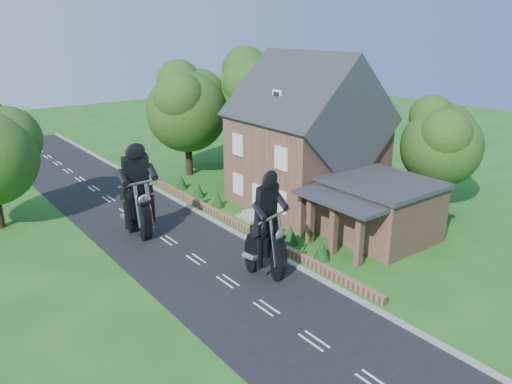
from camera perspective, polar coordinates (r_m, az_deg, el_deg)
ground at (r=24.41m, az=-3.25°, el=-10.17°), size 120.00×120.00×0.00m
road at (r=24.41m, az=-3.25°, el=-10.15°), size 7.00×80.00×0.02m
kerb at (r=26.35m, az=3.39°, el=-7.75°), size 0.30×80.00×0.12m
garden_wall at (r=30.25m, az=-1.83°, el=-3.84°), size 0.30×22.00×0.40m
house at (r=33.49m, az=5.79°, el=5.74°), size 9.54×8.64×10.24m
annex at (r=29.34m, az=13.77°, el=-1.83°), size 7.05×5.94×3.44m
tree_annex_side at (r=34.80m, az=20.66°, el=5.71°), size 5.64×5.20×7.48m
tree_house_right at (r=39.43m, az=9.87°, el=8.75°), size 6.51×6.00×8.40m
tree_behind_house at (r=43.15m, az=0.22°, el=11.25°), size 7.81×7.20×10.08m
tree_behind_left at (r=40.73m, az=-7.49°, el=9.95°), size 6.94×6.40×9.16m
shrub_a at (r=26.50m, az=7.55°, el=-6.55°), size 0.90×0.90×1.10m
shrub_b at (r=28.16m, az=3.98°, el=-4.87°), size 0.90×0.90×1.10m
shrub_c at (r=29.93m, az=0.84°, el=-3.36°), size 0.90×0.90×1.10m
shrub_d at (r=33.75m, az=-4.40°, el=-0.83°), size 0.90×0.90×1.10m
shrub_e at (r=35.77m, az=-6.58°, el=0.24°), size 0.90×0.90×1.10m
shrub_f at (r=37.85m, az=-8.53°, el=1.18°), size 0.90×0.90×1.10m
motorcycle_lead at (r=24.51m, az=1.14°, el=-7.88°), size 0.90×1.80×1.62m
motorcycle_follow at (r=29.70m, az=-13.19°, el=-3.46°), size 0.55×1.82×1.67m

